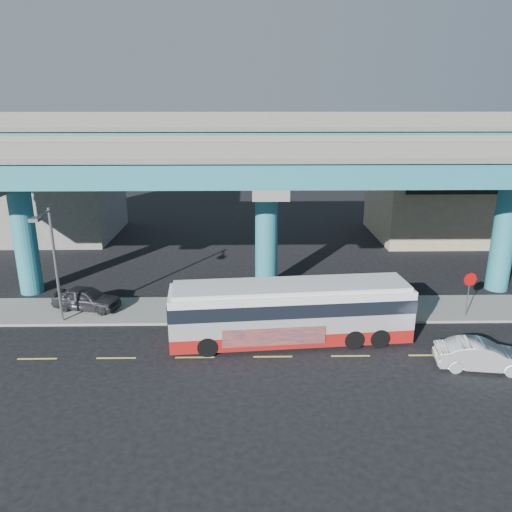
{
  "coord_description": "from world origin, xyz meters",
  "views": [
    {
      "loc": [
        -1.28,
        -23.08,
        12.62
      ],
      "look_at": [
        -0.79,
        4.0,
        4.07
      ],
      "focal_mm": 35.0,
      "sensor_mm": 36.0,
      "label": 1
    }
  ],
  "objects_px": {
    "transit_bus": "(291,310)",
    "parked_car": "(86,298)",
    "street_lamp": "(50,251)",
    "stop_sign": "(469,285)",
    "sedan": "(481,355)"
  },
  "relations": [
    {
      "from": "sedan",
      "to": "street_lamp",
      "type": "bearing_deg",
      "value": 85.44
    },
    {
      "from": "transit_bus",
      "to": "stop_sign",
      "type": "bearing_deg",
      "value": 9.19
    },
    {
      "from": "transit_bus",
      "to": "stop_sign",
      "type": "relative_size",
      "value": 4.74
    },
    {
      "from": "street_lamp",
      "to": "stop_sign",
      "type": "bearing_deg",
      "value": 1.69
    },
    {
      "from": "transit_bus",
      "to": "parked_car",
      "type": "bearing_deg",
      "value": 156.03
    },
    {
      "from": "transit_bus",
      "to": "street_lamp",
      "type": "relative_size",
      "value": 1.93
    },
    {
      "from": "sedan",
      "to": "stop_sign",
      "type": "distance_m",
      "value": 6.22
    },
    {
      "from": "transit_bus",
      "to": "parked_car",
      "type": "height_order",
      "value": "transit_bus"
    },
    {
      "from": "sedan",
      "to": "parked_car",
      "type": "relative_size",
      "value": 1.01
    },
    {
      "from": "sedan",
      "to": "stop_sign",
      "type": "xyz_separation_m",
      "value": [
        1.74,
        5.8,
        1.45
      ]
    },
    {
      "from": "transit_bus",
      "to": "street_lamp",
      "type": "height_order",
      "value": "street_lamp"
    },
    {
      "from": "street_lamp",
      "to": "transit_bus",
      "type": "bearing_deg",
      "value": -8.66
    },
    {
      "from": "parked_car",
      "to": "transit_bus",
      "type": "bearing_deg",
      "value": -95.84
    },
    {
      "from": "transit_bus",
      "to": "parked_car",
      "type": "distance_m",
      "value": 13.02
    },
    {
      "from": "parked_car",
      "to": "street_lamp",
      "type": "height_order",
      "value": "street_lamp"
    }
  ]
}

